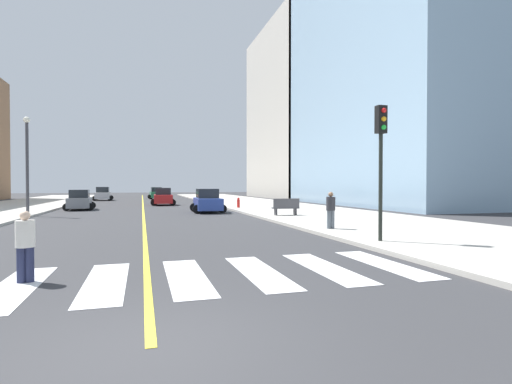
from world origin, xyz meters
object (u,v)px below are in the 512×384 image
at_px(car_red_nearest, 163,197).
at_px(traffic_light_near_corner, 381,146).
at_px(pedestrian_waiting_east, 331,208).
at_px(car_blue_third, 208,201).
at_px(pedestrian_crossing, 25,243).
at_px(fire_hydrant, 238,203).
at_px(car_gray_fifth, 80,200).
at_px(car_silver_second, 103,194).
at_px(street_lamp, 27,156).
at_px(park_bench, 286,207).
at_px(car_green_fourth, 156,193).

height_order(car_red_nearest, traffic_light_near_corner, traffic_light_near_corner).
distance_m(traffic_light_near_corner, pedestrian_waiting_east, 4.83).
relative_size(car_blue_third, pedestrian_crossing, 2.64).
bearing_deg(traffic_light_near_corner, fire_hydrant, -89.96).
bearing_deg(fire_hydrant, car_gray_fifth, 167.89).
height_order(car_silver_second, street_lamp, street_lamp).
xyz_separation_m(car_red_nearest, car_blue_third, (2.82, -12.36, 0.01)).
bearing_deg(park_bench, fire_hydrant, 9.75).
distance_m(car_gray_fifth, fire_hydrant, 13.80).
xyz_separation_m(traffic_light_near_corner, park_bench, (0.94, 12.27, -2.89)).
bearing_deg(car_gray_fifth, pedestrian_waiting_east, -59.15).
distance_m(car_silver_second, pedestrian_crossing, 48.79).
xyz_separation_m(traffic_light_near_corner, pedestrian_crossing, (-10.82, -2.57, -2.70)).
relative_size(car_green_fourth, car_gray_fifth, 1.03).
height_order(car_gray_fifth, street_lamp, street_lamp).
height_order(car_green_fourth, street_lamp, street_lamp).
distance_m(car_blue_third, pedestrian_crossing, 22.46).
distance_m(car_blue_third, pedestrian_waiting_east, 14.87).
relative_size(car_silver_second, pedestrian_crossing, 2.65).
relative_size(car_silver_second, park_bench, 2.32).
bearing_deg(car_silver_second, fire_hydrant, -62.14).
bearing_deg(car_gray_fifth, street_lamp, -113.94).
distance_m(car_silver_second, car_blue_third, 29.38).
bearing_deg(car_red_nearest, fire_hydrant, 125.09).
bearing_deg(car_silver_second, traffic_light_near_corner, -74.79).
relative_size(car_green_fourth, pedestrian_crossing, 2.57).
bearing_deg(traffic_light_near_corner, car_gray_fifth, -61.29).
xyz_separation_m(car_gray_fifth, pedestrian_waiting_east, (13.61, -20.53, 0.27)).
distance_m(pedestrian_waiting_east, street_lamp, 21.67).
relative_size(car_blue_third, car_gray_fifth, 1.06).
xyz_separation_m(car_gray_fifth, traffic_light_near_corner, (13.51, -24.66, 2.76)).
distance_m(traffic_light_near_corner, fire_hydrant, 21.97).
bearing_deg(park_bench, car_red_nearest, 24.72).
relative_size(traffic_light_near_corner, park_bench, 2.67).
bearing_deg(car_green_fourth, traffic_light_near_corner, 94.79).
relative_size(car_red_nearest, pedestrian_waiting_east, 2.46).
distance_m(pedestrian_crossing, fire_hydrant, 26.62).
bearing_deg(car_green_fourth, pedestrian_waiting_east, 95.54).
relative_size(traffic_light_near_corner, fire_hydrant, 5.50).
bearing_deg(car_green_fourth, fire_hydrant, 99.95).
relative_size(car_silver_second, pedestrian_waiting_east, 2.50).
relative_size(car_red_nearest, street_lamp, 0.62).
bearing_deg(pedestrian_waiting_east, traffic_light_near_corner, -89.81).
xyz_separation_m(car_green_fourth, traffic_light_near_corner, (6.15, -50.30, 2.73)).
bearing_deg(car_red_nearest, park_bench, 112.19).
xyz_separation_m(car_red_nearest, fire_hydrant, (6.11, -9.20, -0.29)).
xyz_separation_m(pedestrian_crossing, street_lamp, (-5.15, 20.89, 3.30)).
bearing_deg(car_silver_second, car_gray_fifth, -91.09).
bearing_deg(car_blue_third, car_silver_second, -67.64).
distance_m(traffic_light_near_corner, street_lamp, 24.31).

